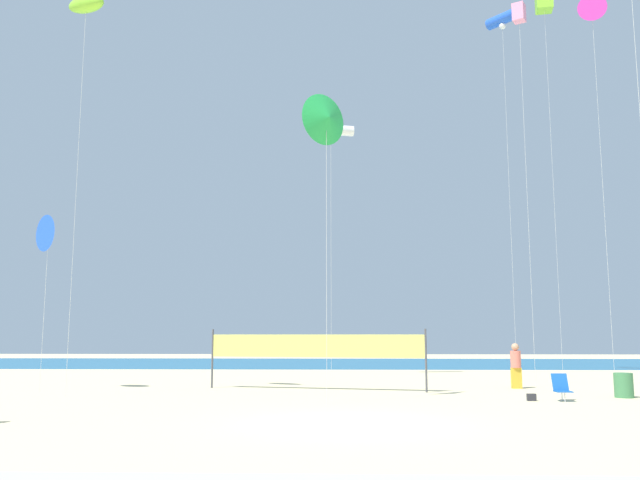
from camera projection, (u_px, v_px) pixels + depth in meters
ground_plane at (350, 424)px, 16.24m from camera, size 120.00×120.00×0.00m
ocean_band at (345, 363)px, 51.68m from camera, size 120.00×20.00×0.01m
beachgoer_coral_shirt at (516, 364)px, 27.19m from camera, size 0.42×0.42×1.83m
folding_beach_chair at (561, 387)px, 21.97m from camera, size 0.52×0.65×0.89m
trash_barrel at (624, 385)px, 23.14m from camera, size 0.64×0.64×0.85m
volleyball_net at (315, 348)px, 26.54m from camera, size 8.67×2.00×2.40m
beach_handbag at (531, 397)px, 21.97m from camera, size 0.29×0.15×0.24m
kite_white_tube at (331, 130)px, 35.81m from camera, size 2.55×1.15×13.40m
kite_green_delta at (326, 118)px, 22.25m from camera, size 1.59×1.38×10.23m
kite_pink_box at (519, 15)px, 30.47m from camera, size 0.71×0.71×17.22m
kite_blue_delta at (49, 234)px, 26.86m from camera, size 1.36×1.16×6.98m
kite_blue_tube at (502, 20)px, 38.28m from camera, size 1.74×1.86×20.53m
kite_lime_inflatable at (86, 5)px, 25.56m from camera, size 1.96×1.42×15.25m
kite_magenta_delta at (592, 10)px, 31.22m from camera, size 1.38×0.81×17.97m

